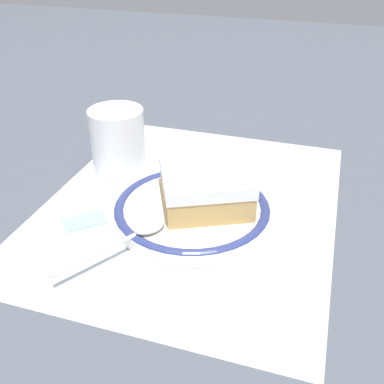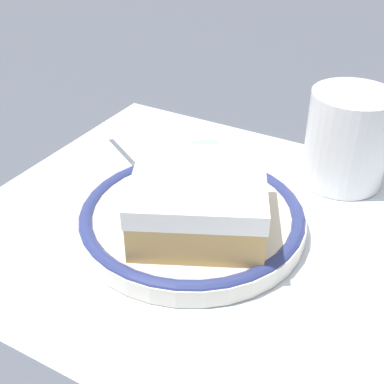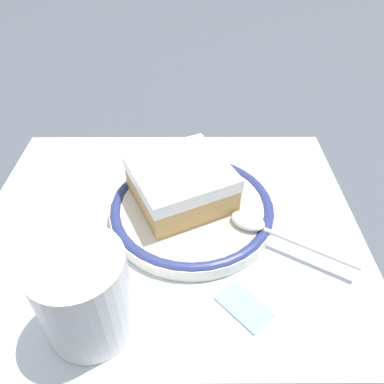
# 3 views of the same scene
# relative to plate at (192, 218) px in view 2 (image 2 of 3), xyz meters

# --- Properties ---
(ground_plane) EXTENTS (2.40, 2.40, 0.00)m
(ground_plane) POSITION_rel_plate_xyz_m (0.03, 0.01, -0.01)
(ground_plane) COLOR #4C515B
(placemat) EXTENTS (0.43, 0.36, 0.00)m
(placemat) POSITION_rel_plate_xyz_m (0.03, 0.01, -0.01)
(placemat) COLOR silver
(placemat) RESTS_ON ground_plane
(plate) EXTENTS (0.19, 0.19, 0.02)m
(plate) POSITION_rel_plate_xyz_m (0.00, 0.00, 0.00)
(plate) COLOR silver
(plate) RESTS_ON placemat
(cake_slice) EXTENTS (0.14, 0.14, 0.05)m
(cake_slice) POSITION_rel_plate_xyz_m (0.01, -0.01, 0.03)
(cake_slice) COLOR tan
(cake_slice) RESTS_ON plate
(spoon) EXTENTS (0.13, 0.08, 0.01)m
(spoon) POSITION_rel_plate_xyz_m (-0.07, 0.04, 0.01)
(spoon) COLOR silver
(spoon) RESTS_ON plate
(cup) EXTENTS (0.08, 0.08, 0.09)m
(cup) POSITION_rel_plate_xyz_m (0.09, 0.14, 0.03)
(cup) COLOR white
(cup) RESTS_ON placemat
(sugar_packet) EXTENTS (0.06, 0.06, 0.01)m
(sugar_packet) POSITION_rel_plate_xyz_m (-0.05, 0.12, -0.01)
(sugar_packet) COLOR #8CB2E0
(sugar_packet) RESTS_ON placemat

